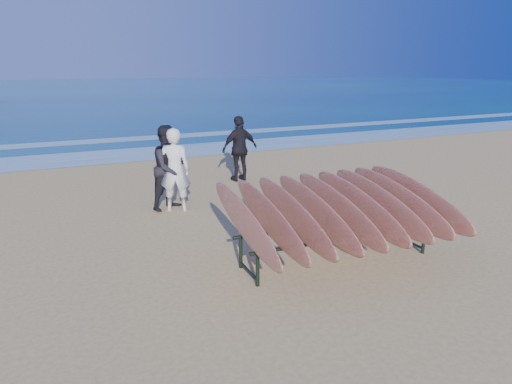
% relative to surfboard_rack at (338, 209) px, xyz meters
% --- Properties ---
extents(ground, '(120.00, 120.00, 0.00)m').
position_rel_surfboard_rack_xyz_m(ground, '(-0.88, 0.30, -0.85)').
color(ground, tan).
rests_on(ground, ground).
extents(ocean, '(160.00, 160.00, 0.00)m').
position_rel_surfboard_rack_xyz_m(ocean, '(-0.88, 55.30, -0.84)').
color(ocean, navy).
rests_on(ocean, ground).
extents(foam_near, '(160.00, 160.00, 0.00)m').
position_rel_surfboard_rack_xyz_m(foam_near, '(-0.88, 10.30, -0.84)').
color(foam_near, white).
rests_on(foam_near, ground).
extents(foam_far, '(160.00, 160.00, 0.00)m').
position_rel_surfboard_rack_xyz_m(foam_far, '(-0.88, 13.80, -0.84)').
color(foam_far, white).
rests_on(foam_far, ground).
extents(surfboard_rack, '(3.25, 2.69, 1.34)m').
position_rel_surfboard_rack_xyz_m(surfboard_rack, '(0.00, 0.00, 0.00)').
color(surfboard_rack, black).
rests_on(surfboard_rack, ground).
extents(person_white, '(0.75, 0.62, 1.76)m').
position_rel_surfboard_rack_xyz_m(person_white, '(-1.60, 3.58, 0.03)').
color(person_white, silver).
rests_on(person_white, ground).
extents(person_dark_a, '(1.10, 1.02, 1.80)m').
position_rel_surfboard_rack_xyz_m(person_dark_a, '(-1.66, 3.76, 0.05)').
color(person_dark_a, black).
rests_on(person_dark_a, ground).
extents(person_dark_b, '(1.04, 0.52, 1.72)m').
position_rel_surfboard_rack_xyz_m(person_dark_b, '(0.65, 5.42, 0.01)').
color(person_dark_b, black).
rests_on(person_dark_b, ground).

